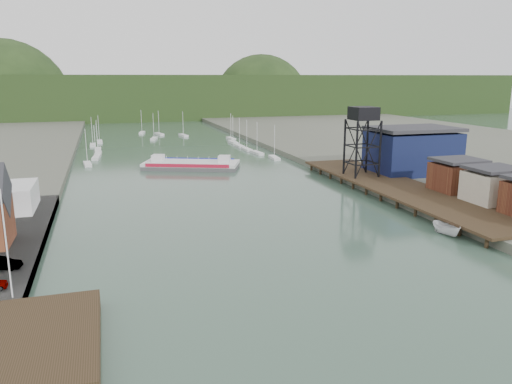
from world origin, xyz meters
TOP-DOWN VIEW (x-y plane):
  - ground at (0.00, 0.00)m, footprint 600.00×600.00m
  - east_land at (92.00, 80.00)m, footprint 120.00×400.00m
  - west_stage at (-29.00, 0.00)m, footprint 10.00×18.00m
  - east_pier at (37.00, 45.00)m, footprint 14.00×70.00m
  - flagpole at (-33.00, 10.00)m, footprint 0.16×0.16m
  - lift_tower at (35.00, 58.00)m, footprint 6.50×6.50m
  - blue_shed at (50.00, 60.00)m, footprint 20.50×14.50m
  - marina_sailboats at (0.08, 138.46)m, footprint 57.71×92.65m
  - distant_hills at (-3.98, 301.35)m, footprint 500.00×120.00m
  - chain_ferry at (0.17, 90.51)m, footprint 27.86×19.26m
  - motorboat at (29.07, 18.76)m, footprint 2.83×5.74m
  - car_west_b at (-35.50, 19.16)m, footprint 4.72×2.36m

SIDE VIEW (x-z plane):
  - ground at x=0.00m, z-range 0.00..0.00m
  - east_land at x=92.00m, z-range -1.60..1.60m
  - marina_sailboats at x=0.08m, z-range -0.10..0.80m
  - west_stage at x=-29.00m, z-range 0.00..1.80m
  - motorboat at x=29.07m, z-range 0.00..2.12m
  - chain_ferry at x=0.17m, z-range -0.79..2.93m
  - east_pier at x=37.00m, z-range 0.67..3.12m
  - car_west_b at x=-35.50m, z-range 1.60..3.09m
  - blue_shed at x=50.00m, z-range 1.41..12.71m
  - flagpole at x=-33.00m, z-range 1.60..13.60m
  - distant_hills at x=-3.98m, z-range -29.62..50.38m
  - lift_tower at x=35.00m, z-range 7.65..23.65m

